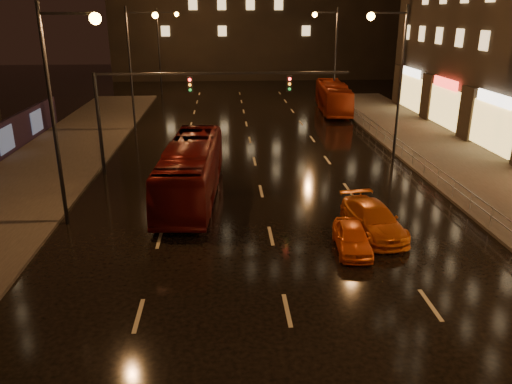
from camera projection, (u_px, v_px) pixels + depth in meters
ground at (256, 170)px, 31.98m from camera, size 140.00×140.00×0.00m
sidewalk_left at (9, 202)px, 26.45m from camera, size 7.00×70.00×0.15m
sidewalk_right at (501, 191)px, 28.08m from camera, size 7.00×70.00×0.15m
traffic_signal at (173, 97)px, 30.06m from camera, size 15.31×0.32×6.20m
railing_right at (425, 163)px, 30.42m from camera, size 0.05×56.00×1.00m
bus_red at (191, 170)px, 26.85m from camera, size 3.30×11.17×3.07m
bus_curb at (333, 97)px, 50.17m from camera, size 3.24×10.66×2.93m
taxi_near at (352, 237)px, 21.07m from camera, size 1.63×3.52×1.17m
taxi_far at (373, 219)px, 22.65m from camera, size 2.45×4.88×1.36m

